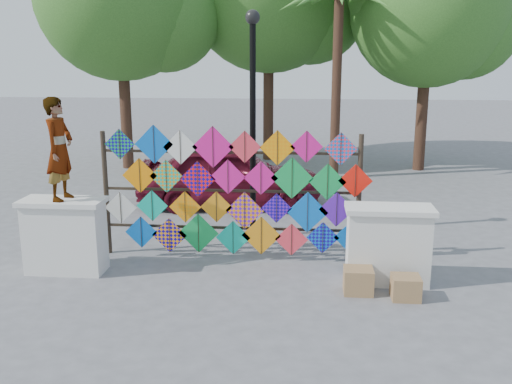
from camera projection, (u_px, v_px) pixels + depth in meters
ground at (225, 272)px, 9.78m from camera, size 80.00×80.00×0.00m
parapet_left at (65, 235)px, 9.66m from camera, size 1.40×0.65×1.28m
parapet_right at (388, 244)px, 9.20m from camera, size 1.40×0.65×1.28m
kite_rack at (235, 194)px, 10.19m from camera, size 4.92×0.24×2.44m
tree_east at (432, 9)px, 17.40m from camera, size 5.40×4.80×7.42m
palm_tree at (339, 7)px, 16.18m from camera, size 3.62×3.62×5.83m
vendor_woman at (59, 149)px, 9.32m from camera, size 0.47×0.66×1.70m
sedan at (230, 175)px, 13.97m from camera, size 4.61×2.20×1.52m
lamppost at (253, 105)px, 11.06m from camera, size 0.28×0.28×4.46m
cardboard_box_near at (358, 281)px, 8.89m from camera, size 0.45×0.40×0.40m
cardboard_box_far at (406, 287)px, 8.68m from camera, size 0.43×0.39×0.36m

